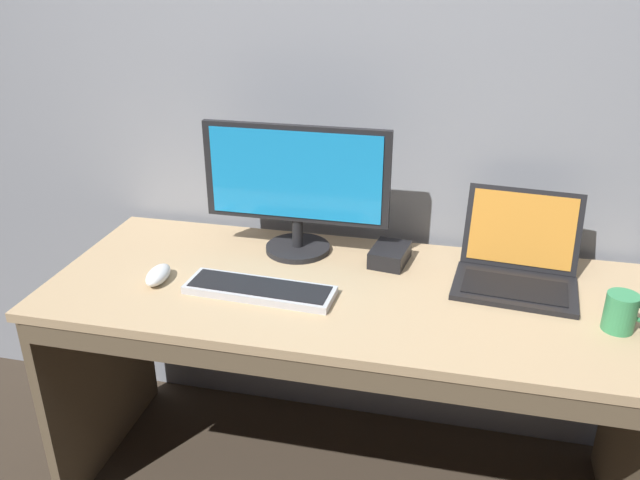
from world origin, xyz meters
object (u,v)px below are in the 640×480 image
object	(u,v)px
computer_mouse	(158,275)
wired_keyboard	(260,290)
coffee_mug	(622,312)
external_drive_box	(390,255)
laptop_black	(517,269)
external_monitor	(296,187)

from	to	relation	value
computer_mouse	wired_keyboard	bearing A→B (deg)	-4.57
computer_mouse	coffee_mug	size ratio (longest dim) A/B	1.03
wired_keyboard	external_drive_box	world-z (taller)	external_drive_box
laptop_black	coffee_mug	world-z (taller)	laptop_black
external_drive_box	coffee_mug	distance (m)	0.66
wired_keyboard	coffee_mug	distance (m)	0.95
laptop_black	computer_mouse	bearing A→B (deg)	-167.70
laptop_black	external_drive_box	bearing A→B (deg)	171.92
laptop_black	computer_mouse	distance (m)	1.03
wired_keyboard	computer_mouse	world-z (taller)	computer_mouse
external_monitor	laptop_black	bearing A→B (deg)	-5.32
external_monitor	coffee_mug	bearing A→B (deg)	-15.87
external_monitor	external_drive_box	bearing A→B (deg)	-1.84
external_monitor	wired_keyboard	distance (m)	0.35
computer_mouse	coffee_mug	bearing A→B (deg)	-2.98
external_drive_box	computer_mouse	bearing A→B (deg)	-156.86
coffee_mug	laptop_black	bearing A→B (deg)	141.04
coffee_mug	wired_keyboard	bearing A→B (deg)	-178.41
laptop_black	external_drive_box	xyz separation A→B (m)	(-0.37, 0.05, -0.02)
external_drive_box	coffee_mug	bearing A→B (deg)	-22.10
external_drive_box	coffee_mug	xyz separation A→B (m)	(0.61, -0.25, 0.02)
external_monitor	external_drive_box	distance (m)	0.35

